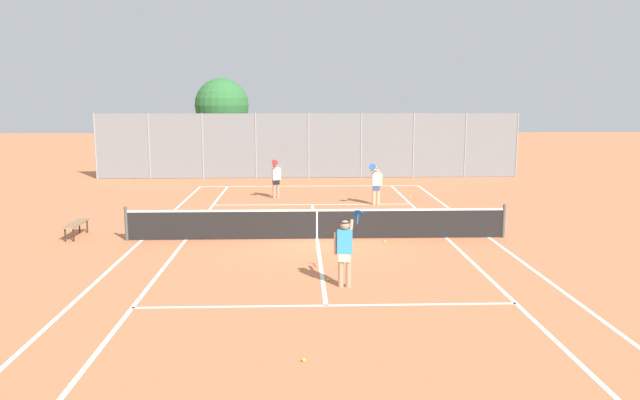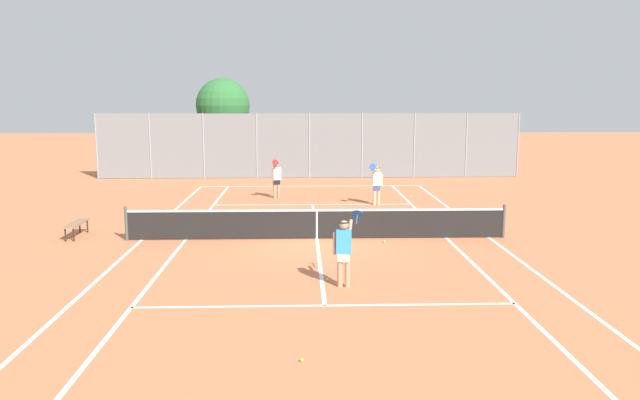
{
  "view_description": "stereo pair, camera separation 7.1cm",
  "coord_description": "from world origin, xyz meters",
  "views": [
    {
      "loc": [
        -0.58,
        -19.22,
        4.42
      ],
      "look_at": [
        0.15,
        1.5,
        1.0
      ],
      "focal_mm": 35.0,
      "sensor_mm": 36.0,
      "label": 1
    },
    {
      "loc": [
        -0.51,
        -19.23,
        4.42
      ],
      "look_at": [
        0.15,
        1.5,
        1.0
      ],
      "focal_mm": 35.0,
      "sensor_mm": 36.0,
      "label": 2
    }
  ],
  "objects": [
    {
      "name": "loose_tennis_ball_2",
      "position": [
        4.45,
        8.29,
        0.03
      ],
      "size": [
        0.07,
        0.07,
        0.07
      ],
      "primitive_type": "sphere",
      "color": "#D1DB33",
      "rests_on": "ground"
    },
    {
      "name": "back_fence",
      "position": [
        0.0,
        15.14,
        1.79
      ],
      "size": [
        23.34,
        0.08,
        3.58
      ],
      "color": "gray",
      "rests_on": "ground"
    },
    {
      "name": "player_far_right",
      "position": [
        2.65,
        6.23,
        0.93
      ],
      "size": [
        0.63,
        0.76,
        1.77
      ],
      "color": "#D8A884",
      "rests_on": "ground"
    },
    {
      "name": "player_near_side",
      "position": [
        0.5,
        -5.05,
        0.93
      ],
      "size": [
        0.76,
        0.72,
        1.77
      ],
      "color": "tan",
      "rests_on": "ground"
    },
    {
      "name": "loose_tennis_ball_1",
      "position": [
        0.92,
        -0.96,
        0.03
      ],
      "size": [
        0.07,
        0.07,
        0.07
      ],
      "primitive_type": "sphere",
      "color": "#D1DB33",
      "rests_on": "ground"
    },
    {
      "name": "loose_tennis_ball_3",
      "position": [
        -0.5,
        -9.27,
        0.03
      ],
      "size": [
        0.07,
        0.07,
        0.07
      ],
      "primitive_type": "sphere",
      "color": "#D1DB33",
      "rests_on": "ground"
    },
    {
      "name": "loose_tennis_ball_0",
      "position": [
        0.14,
        -4.59,
        0.03
      ],
      "size": [
        0.07,
        0.07,
        0.07
      ],
      "primitive_type": "sphere",
      "color": "#D1DB33",
      "rests_on": "ground"
    },
    {
      "name": "courtside_bench",
      "position": [
        -7.69,
        0.54,
        0.41
      ],
      "size": [
        0.36,
        1.5,
        0.47
      ],
      "color": "olive",
      "rests_on": "ground"
    },
    {
      "name": "tree_behind_left",
      "position": [
        -5.08,
        18.17,
        3.84
      ],
      "size": [
        3.18,
        3.18,
        5.55
      ],
      "color": "brown",
      "rests_on": "ground"
    },
    {
      "name": "court_line_markings",
      "position": [
        0.0,
        0.0,
        0.0
      ],
      "size": [
        11.1,
        23.9,
        0.01
      ],
      "color": "white",
      "rests_on": "ground"
    },
    {
      "name": "player_far_left",
      "position": [
        -1.56,
        8.12,
        0.93
      ],
      "size": [
        0.44,
        0.89,
        1.77
      ],
      "color": "tan",
      "rests_on": "ground"
    },
    {
      "name": "ground_plane",
      "position": [
        0.0,
        0.0,
        0.0
      ],
      "size": [
        120.0,
        120.0,
        0.0
      ],
      "primitive_type": "plane",
      "color": "#C67047"
    },
    {
      "name": "loose_tennis_ball_4",
      "position": [
        2.08,
        -0.56,
        0.03
      ],
      "size": [
        0.07,
        0.07,
        0.07
      ],
      "primitive_type": "sphere",
      "color": "#D1DB33",
      "rests_on": "ground"
    },
    {
      "name": "tennis_net",
      "position": [
        0.0,
        0.0,
        0.51
      ],
      "size": [
        12.0,
        0.1,
        1.07
      ],
      "color": "#474C47",
      "rests_on": "ground"
    }
  ]
}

